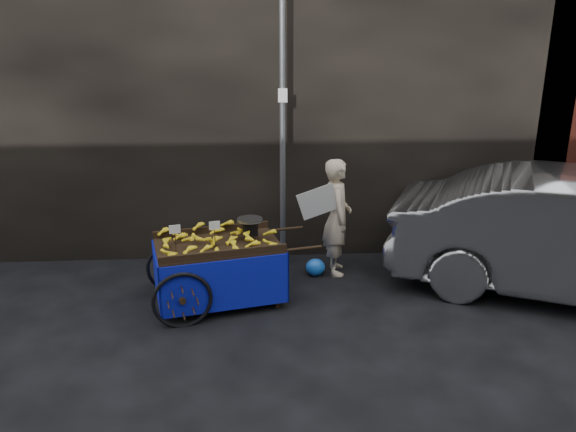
{
  "coord_description": "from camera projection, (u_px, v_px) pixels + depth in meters",
  "views": [
    {
      "loc": [
        -0.12,
        -6.21,
        3.18
      ],
      "look_at": [
        0.32,
        0.5,
        0.98
      ],
      "focal_mm": 35.0,
      "sensor_mm": 36.0,
      "label": 1
    }
  ],
  "objects": [
    {
      "name": "vendor",
      "position": [
        337.0,
        217.0,
        7.6
      ],
      "size": [
        0.78,
        0.6,
        1.61
      ],
      "rotation": [
        0.0,
        0.0,
        1.54
      ],
      "color": "#C6B393",
      "rests_on": "ground"
    },
    {
      "name": "banana_cart",
      "position": [
        214.0,
        250.0,
        6.75
      ],
      "size": [
        2.19,
        1.34,
        1.11
      ],
      "rotation": [
        0.0,
        0.0,
        0.23
      ],
      "color": "black",
      "rests_on": "ground"
    },
    {
      "name": "ground",
      "position": [
        265.0,
        305.0,
        6.89
      ],
      "size": [
        80.0,
        80.0,
        0.0
      ],
      "primitive_type": "plane",
      "color": "black",
      "rests_on": "ground"
    },
    {
      "name": "building_wall",
      "position": [
        284.0,
        79.0,
        8.6
      ],
      "size": [
        13.5,
        2.0,
        5.0
      ],
      "color": "black",
      "rests_on": "ground"
    },
    {
      "name": "plastic_bag",
      "position": [
        315.0,
        267.0,
        7.69
      ],
      "size": [
        0.27,
        0.21,
        0.24
      ],
      "primitive_type": "ellipsoid",
      "color": "blue",
      "rests_on": "ground"
    },
    {
      "name": "street_pole",
      "position": [
        283.0,
        125.0,
        7.51
      ],
      "size": [
        0.12,
        0.1,
        4.0
      ],
      "color": "slate",
      "rests_on": "ground"
    }
  ]
}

